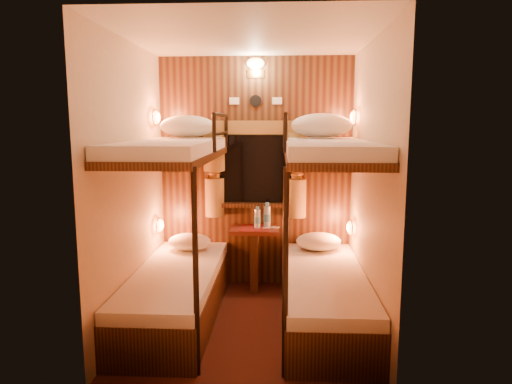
# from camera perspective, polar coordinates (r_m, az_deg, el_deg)

# --- Properties ---
(floor) EXTENTS (2.10, 2.10, 0.00)m
(floor) POSITION_cam_1_polar(r_m,az_deg,el_deg) (4.13, -0.86, -16.10)
(floor) COLOR #3B1810
(floor) RESTS_ON ground
(ceiling) EXTENTS (2.10, 2.10, 0.00)m
(ceiling) POSITION_cam_1_polar(r_m,az_deg,el_deg) (3.81, -0.94, 18.81)
(ceiling) COLOR silver
(ceiling) RESTS_ON wall_back
(wall_back) EXTENTS (2.40, 0.00, 2.40)m
(wall_back) POSITION_cam_1_polar(r_m,az_deg,el_deg) (4.83, -0.02, 2.37)
(wall_back) COLOR #C6B293
(wall_back) RESTS_ON floor
(wall_front) EXTENTS (2.40, 0.00, 2.40)m
(wall_front) POSITION_cam_1_polar(r_m,az_deg,el_deg) (2.75, -2.43, -2.42)
(wall_front) COLOR #C6B293
(wall_front) RESTS_ON floor
(wall_left) EXTENTS (0.00, 2.40, 2.40)m
(wall_left) POSITION_cam_1_polar(r_m,az_deg,el_deg) (3.98, -15.41, 0.72)
(wall_left) COLOR #C6B293
(wall_left) RESTS_ON floor
(wall_right) EXTENTS (0.00, 2.40, 2.40)m
(wall_right) POSITION_cam_1_polar(r_m,az_deg,el_deg) (3.85, 14.13, 0.50)
(wall_right) COLOR #C6B293
(wall_right) RESTS_ON floor
(back_panel) EXTENTS (2.00, 0.03, 2.40)m
(back_panel) POSITION_cam_1_polar(r_m,az_deg,el_deg) (4.81, -0.03, 2.35)
(back_panel) COLOR black
(back_panel) RESTS_ON floor
(bunk_left) EXTENTS (0.72, 1.90, 1.82)m
(bunk_left) POSITION_cam_1_polar(r_m,az_deg,el_deg) (4.09, -10.00, -8.11)
(bunk_left) COLOR black
(bunk_left) RESTS_ON floor
(bunk_right) EXTENTS (0.72, 1.90, 1.82)m
(bunk_right) POSITION_cam_1_polar(r_m,az_deg,el_deg) (4.00, 8.59, -8.44)
(bunk_right) COLOR black
(bunk_right) RESTS_ON floor
(window) EXTENTS (1.00, 0.12, 0.79)m
(window) POSITION_cam_1_polar(r_m,az_deg,el_deg) (4.78, -0.05, 2.09)
(window) COLOR black
(window) RESTS_ON back_panel
(curtains) EXTENTS (1.10, 0.22, 1.00)m
(curtains) POSITION_cam_1_polar(r_m,az_deg,el_deg) (4.74, -0.08, 3.04)
(curtains) COLOR olive
(curtains) RESTS_ON back_panel
(back_fixtures) EXTENTS (0.54, 0.09, 0.48)m
(back_fixtures) POSITION_cam_1_polar(r_m,az_deg,el_deg) (4.77, -0.06, 14.88)
(back_fixtures) COLOR black
(back_fixtures) RESTS_ON back_panel
(reading_lamps) EXTENTS (2.00, 0.20, 1.25)m
(reading_lamps) POSITION_cam_1_polar(r_m,az_deg,el_deg) (4.47, -0.27, 2.39)
(reading_lamps) COLOR orange
(reading_lamps) RESTS_ON wall_left
(table) EXTENTS (0.50, 0.34, 0.66)m
(table) POSITION_cam_1_polar(r_m,az_deg,el_deg) (4.78, -0.16, -7.29)
(table) COLOR #5C2315
(table) RESTS_ON floor
(bottle_left) EXTENTS (0.07, 0.07, 0.23)m
(bottle_left) POSITION_cam_1_polar(r_m,az_deg,el_deg) (4.70, 0.17, -3.37)
(bottle_left) COLOR #99BFE5
(bottle_left) RESTS_ON table
(bottle_right) EXTENTS (0.08, 0.08, 0.26)m
(bottle_right) POSITION_cam_1_polar(r_m,az_deg,el_deg) (4.75, 1.40, -3.07)
(bottle_right) COLOR #99BFE5
(bottle_right) RESTS_ON table
(sachet_a) EXTENTS (0.10, 0.09, 0.01)m
(sachet_a) POSITION_cam_1_polar(r_m,az_deg,el_deg) (4.75, 2.40, -4.43)
(sachet_a) COLOR silver
(sachet_a) RESTS_ON table
(sachet_b) EXTENTS (0.08, 0.06, 0.01)m
(sachet_b) POSITION_cam_1_polar(r_m,az_deg,el_deg) (4.72, 1.29, -4.53)
(sachet_b) COLOR silver
(sachet_b) RESTS_ON table
(pillow_lower_left) EXTENTS (0.43, 0.31, 0.17)m
(pillow_lower_left) POSITION_cam_1_polar(r_m,az_deg,el_deg) (4.68, -8.30, -6.16)
(pillow_lower_left) COLOR silver
(pillow_lower_left) RESTS_ON bunk_left
(pillow_lower_right) EXTENTS (0.45, 0.32, 0.18)m
(pillow_lower_right) POSITION_cam_1_polar(r_m,az_deg,el_deg) (4.66, 7.82, -6.13)
(pillow_lower_right) COLOR silver
(pillow_lower_right) RESTS_ON bunk_right
(pillow_upper_left) EXTENTS (0.54, 0.39, 0.21)m
(pillow_upper_left) POSITION_cam_1_polar(r_m,az_deg,el_deg) (4.55, -8.55, 8.13)
(pillow_upper_left) COLOR silver
(pillow_upper_left) RESTS_ON bunk_left
(pillow_upper_right) EXTENTS (0.58, 0.42, 0.23)m
(pillow_upper_right) POSITION_cam_1_polar(r_m,az_deg,el_deg) (4.43, 8.21, 8.24)
(pillow_upper_right) COLOR silver
(pillow_upper_right) RESTS_ON bunk_right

